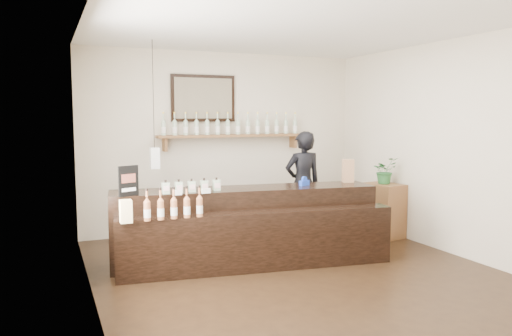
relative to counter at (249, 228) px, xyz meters
The scene contains 10 objects.
ground 0.81m from the counter, 57.66° to the right, with size 5.00×5.00×0.00m, color black.
room_shell 1.44m from the counter, 57.66° to the right, with size 5.00×5.00×5.00m.
back_wall_decor 2.24m from the counter, 82.78° to the left, with size 2.66×0.96×1.69m.
counter is the anchor object (origin of this frame).
promo_sign 1.57m from the counter, behind, with size 0.23×0.11×0.34m.
paper_bag 1.61m from the counter, ahead, with size 0.17×0.15×0.31m.
tape_dispenser 0.95m from the counter, ahead, with size 0.15×0.10×0.12m.
side_cabinet 2.41m from the counter, 10.48° to the left, with size 0.48×0.61×0.80m.
potted_plant 2.47m from the counter, 10.48° to the left, with size 0.36×0.31×0.39m, color #2A6932.
shopkeeper 1.67m from the counter, 37.21° to the left, with size 0.65×0.43×1.79m, color black.
Camera 1 is at (-2.65, -5.00, 1.81)m, focal length 35.00 mm.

